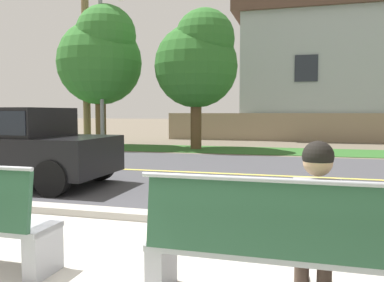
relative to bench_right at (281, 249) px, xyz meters
The scene contains 13 objects.
ground_plane 7.79m from the bench_right, 101.10° to the left, with size 140.00×140.00×0.00m, color #665B4C.
curb_edge 2.52m from the bench_right, 127.04° to the left, with size 44.00×0.30×0.11m, color #ADA89E.
street_asphalt 6.33m from the bench_right, 103.72° to the left, with size 52.00×8.00×0.01m, color #424247.
road_centre_line 6.33m from the bench_right, 103.72° to the left, with size 48.00×0.14×0.01m, color #E0CC4C.
far_verge_grass 11.97m from the bench_right, 97.19° to the left, with size 48.00×2.80×0.02m, color #2D6026.
bench_right is the anchor object (origin of this frame).
seated_person_grey 0.37m from the bench_right, 35.54° to the left, with size 0.52×0.68×1.25m.
car_black_far 6.70m from the bench_right, 146.07° to the left, with size 4.30×1.86×1.54m.
streetlamp 14.34m from the bench_right, 123.01° to the left, with size 0.24×2.10×6.79m.
shade_tree_far_left 14.76m from the bench_right, 123.23° to the left, with size 3.53×3.53×5.83m.
shade_tree_left 12.83m from the bench_right, 107.12° to the left, with size 3.25×3.25×5.37m.
garden_wall 17.18m from the bench_right, 90.36° to the left, with size 13.00×0.36×1.40m, color gray.
house_across_street 20.85m from the bench_right, 81.30° to the left, with size 12.83×6.91×7.14m.
Camera 1 is at (1.60, -2.45, 1.45)m, focal length 36.32 mm.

